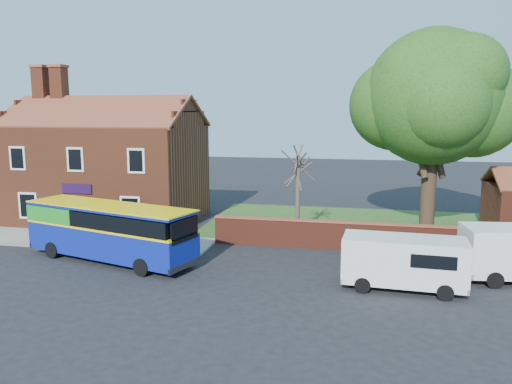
# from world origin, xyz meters

# --- Properties ---
(ground) EXTENTS (120.00, 120.00, 0.00)m
(ground) POSITION_xyz_m (0.00, 0.00, 0.00)
(ground) COLOR black
(ground) RESTS_ON ground
(pavement) EXTENTS (18.00, 3.50, 0.12)m
(pavement) POSITION_xyz_m (-7.00, 5.75, 0.06)
(pavement) COLOR gray
(pavement) RESTS_ON ground
(kerb) EXTENTS (18.00, 0.15, 0.14)m
(kerb) POSITION_xyz_m (-7.00, 4.00, 0.07)
(kerb) COLOR slate
(kerb) RESTS_ON ground
(grass_strip) EXTENTS (26.00, 12.00, 0.04)m
(grass_strip) POSITION_xyz_m (13.00, 13.00, 0.02)
(grass_strip) COLOR #426B28
(grass_strip) RESTS_ON ground
(shop_building) EXTENTS (12.30, 8.13, 10.50)m
(shop_building) POSITION_xyz_m (-7.02, 11.50, 3.41)
(shop_building) COLOR brown
(shop_building) RESTS_ON ground
(boundary_wall) EXTENTS (22.00, 0.38, 1.60)m
(boundary_wall) POSITION_xyz_m (13.00, 7.00, 0.81)
(boundary_wall) COLOR maroon
(boundary_wall) RESTS_ON ground
(bus) EXTENTS (9.70, 4.97, 2.87)m
(bus) POSITION_xyz_m (-2.50, 2.63, 1.63)
(bus) COLOR #0D2095
(bus) RESTS_ON ground
(van_near) EXTENTS (5.20, 2.36, 2.23)m
(van_near) POSITION_xyz_m (11.99, 1.39, 1.25)
(van_near) COLOR white
(van_near) RESTS_ON ground
(large_tree) EXTENTS (10.10, 7.99, 12.32)m
(large_tree) POSITION_xyz_m (14.20, 11.63, 8.06)
(large_tree) COLOR black
(large_tree) RESTS_ON ground
(bare_tree) EXTENTS (1.99, 2.37, 5.30)m
(bare_tree) POSITION_xyz_m (6.44, 9.23, 2.72)
(bare_tree) COLOR #4C4238
(bare_tree) RESTS_ON ground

